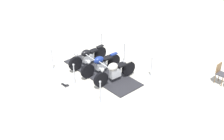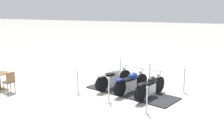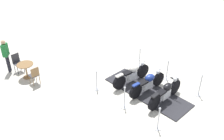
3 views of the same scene
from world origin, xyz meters
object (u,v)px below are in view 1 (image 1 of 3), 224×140
Objects in this scene: motorcycle_cream at (115,71)px; stanchion_right_rear at (100,96)px; stanchion_left_rear at (151,70)px; motorcycle_navy at (100,64)px; stanchion_right_front at (53,63)px; motorcycle_black at (88,57)px; info_placard at (65,84)px; stanchion_left_front at (102,45)px; stanchion_left_mid at (124,57)px; cafe_chair_near_table at (220,72)px; stanchion_right_mid at (74,78)px.

motorcycle_cream is 1.96× the size of stanchion_right_rear.
motorcycle_cream is 2.03× the size of stanchion_left_rear.
stanchion_left_rear is 0.96× the size of stanchion_right_rear.
motorcycle_cream is (0.89, -0.38, 0.01)m from motorcycle_navy.
stanchion_left_rear is 0.92× the size of stanchion_right_front.
stanchion_right_rear is (1.93, -2.42, -0.16)m from motorcycle_black.
motorcycle_navy reaches higher than stanchion_left_rear.
motorcycle_navy is 4.66× the size of info_placard.
stanchion_left_front is at bearing 157.04° from stanchion_left_rear.
motorcycle_cream is at bearing -80.77° from stanchion_left_mid.
motorcycle_black reaches higher than motorcycle_cream.
stanchion_right_front is at bearing -143.26° from stanchion_left_mid.
stanchion_right_front is at bearing -112.96° from stanchion_left_front.
cafe_chair_near_table is (5.98, 1.12, 0.05)m from motorcycle_black.
stanchion_right_rear is at bearing -63.51° from stanchion_left_front.
motorcycle_cream is at bearing -140.23° from stanchion_left_rear.
stanchion_left_rear is 3.01m from stanchion_right_rear.
motorcycle_cream reaches higher than stanchion_left_front.
stanchion_right_rear is (-1.17, -2.77, 0.01)m from stanchion_left_rear.
cafe_chair_near_table is (6.11, -0.60, 0.18)m from stanchion_left_front.
motorcycle_cream is (1.78, -0.76, 0.03)m from motorcycle_black.
stanchion_right_front reaches higher than motorcycle_cream.
motorcycle_black is at bearing -86.58° from motorcycle_navy.
stanchion_left_front is at bearing -127.56° from motorcycle_navy.
stanchion_left_rear is at bearing 157.07° from motorcycle_cream.
stanchion_right_rear is at bearing -82.66° from stanchion_left_mid.
stanchion_right_front reaches higher than stanchion_left_front.
stanchion_left_rear is at bearing -121.14° from info_placard.
stanchion_right_rear is 0.96× the size of stanchion_right_front.
info_placard is (0.07, -3.67, -0.30)m from stanchion_left_front.
motorcycle_navy is at bearing -161.89° from stanchion_left_rear.
stanchion_right_front reaches higher than stanchion_left_rear.
stanchion_right_mid is at bearing -130.86° from cafe_chair_near_table.
motorcycle_black is 2.03× the size of stanchion_left_mid.
stanchion_left_mid reaches higher than info_placard.
motorcycle_cream is 1.83m from stanchion_left_mid.
motorcycle_navy and stanchion_left_front have the same top height.
stanchion_left_rear is 3.92m from info_placard.
stanchion_left_mid is at bearing 97.34° from stanchion_right_rear.
stanchion_left_rear is at bearing 67.04° from stanchion_right_rear.
stanchion_left_front reaches higher than info_placard.
motorcycle_black reaches higher than stanchion_left_front.
stanchion_left_rear is 1.07× the size of cafe_chair_near_table.
stanchion_left_mid is (0.60, 1.41, -0.18)m from motorcycle_navy.
motorcycle_black is at bearing -147.02° from cafe_chair_near_table.
stanchion_right_front is at bearing 157.04° from stanchion_right_rear.
stanchion_left_mid is at bearing -156.52° from cafe_chair_near_table.
motorcycle_navy is 2.34m from stanchion_left_front.
motorcycle_navy is 2.34m from stanchion_left_rear.
stanchion_right_rear is 0.99× the size of stanchion_right_mid.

